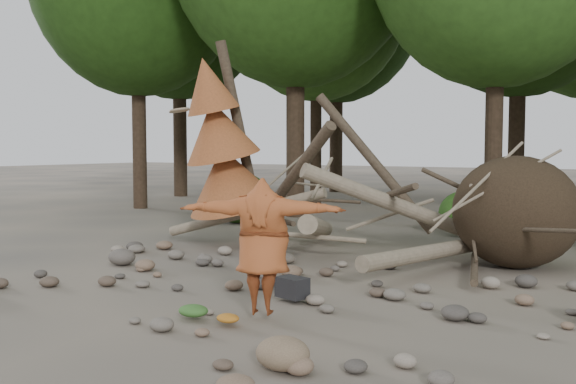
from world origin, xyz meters
The scene contains 11 objects.
ground centered at (0.00, 0.00, 0.00)m, with size 120.00×120.00×0.00m, color #514C44.
deadfall_pile centered at (2.02, 4.24, 0.95)m, with size 8.55×5.24×3.30m.
dead_conifer centered at (-3.12, 3.37, 2.11)m, with size 2.06×2.16×4.35m.
bush_left centered at (-5.50, 7.20, 0.72)m, with size 1.80×1.80×1.44m, color #214512.
bush_mid centered at (0.80, 7.80, 0.56)m, with size 1.40×1.40×1.12m, color #2B5819.
frisbee_thrower centered at (0.71, -0.85, 0.92)m, with size 2.40×1.23×2.56m.
backpack centered at (0.54, 0.13, 0.14)m, with size 0.42×0.28×0.28m, color black.
cloth_green centered at (0.00, -1.33, 0.07)m, with size 0.39×0.32×0.15m, color #346327.
cloth_orange centered at (0.53, -1.32, 0.05)m, with size 0.29×0.24×0.10m, color #AA661D.
boulder_front_right centered at (1.86, -2.24, 0.16)m, with size 0.54×0.48×0.32m, color #7E674E.
boulder_mid_left centered at (-3.49, 0.86, 0.15)m, with size 0.50×0.45×0.30m, color #59524B.
Camera 1 is at (5.03, -7.32, 2.12)m, focal length 40.00 mm.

